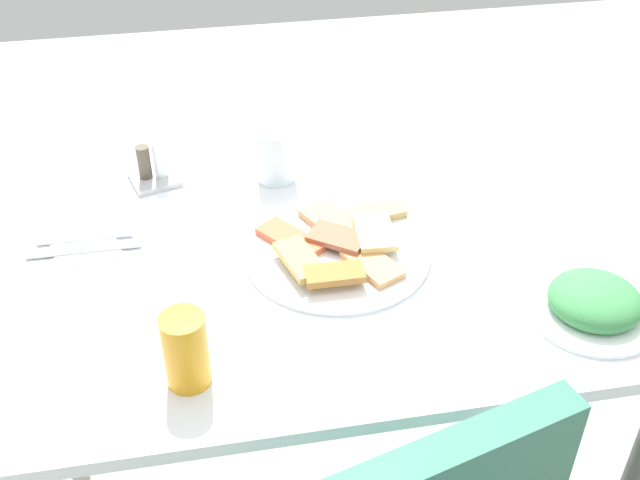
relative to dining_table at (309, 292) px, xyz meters
The scene contains 9 objects.
dining_table is the anchor object (origin of this frame).
pide_platter 0.11m from the dining_table, behind, with size 0.33×0.33×0.04m.
salad_plate_greens 0.50m from the dining_table, 150.96° to the left, with size 0.21×0.21×0.06m.
soda_can 0.38m from the dining_table, 49.97° to the left, with size 0.07×0.07×0.12m, color orange.
drinking_glass 0.29m from the dining_table, 84.61° to the right, with size 0.08×0.08×0.11m, color silver.
paper_napkin 0.41m from the dining_table, 13.48° to the right, with size 0.11×0.11×0.00m, color white.
fork 0.42m from the dining_table, 15.94° to the right, with size 0.17×0.01×0.01m, color silver.
spoon 0.41m from the dining_table, 10.97° to the right, with size 0.20×0.02×0.01m, color silver.
condiment_caddy 0.41m from the dining_table, 47.48° to the right, with size 0.11×0.11×0.09m.
Camera 1 is at (0.18, 1.09, 1.63)m, focal length 44.31 mm.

